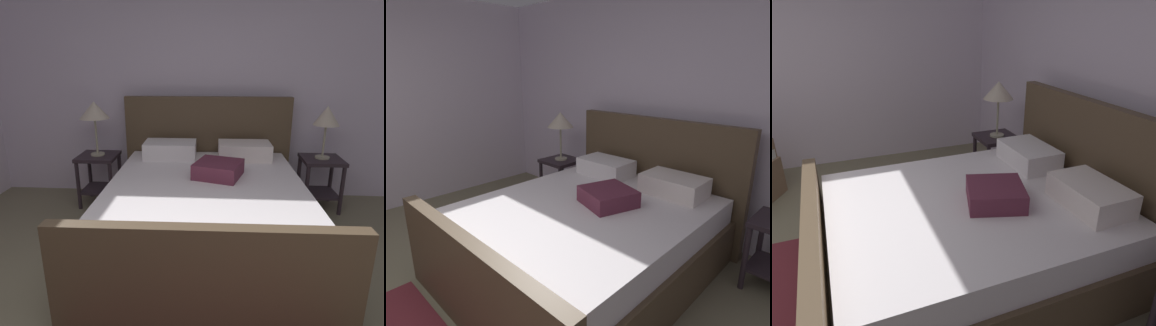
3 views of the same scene
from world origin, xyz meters
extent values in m
cube|color=silver|center=(0.00, 3.15, 1.32)|extent=(5.14, 0.12, 2.63)
cube|color=brown|center=(0.16, 1.81, 0.20)|extent=(1.84, 2.09, 0.40)
cube|color=brown|center=(0.15, 2.89, 0.63)|extent=(1.93, 0.13, 1.26)
cube|color=brown|center=(0.18, 0.72, 0.37)|extent=(1.93, 0.13, 0.75)
cube|color=white|center=(0.16, 1.81, 0.51)|extent=(1.76, 2.03, 0.22)
cube|color=white|center=(-0.25, 2.56, 0.71)|extent=(0.57, 0.37, 0.18)
cube|color=white|center=(0.56, 2.57, 0.71)|extent=(0.57, 0.37, 0.18)
cube|color=#62293D|center=(0.27, 1.96, 0.69)|extent=(0.50, 0.50, 0.14)
cube|color=#2F242B|center=(1.45, 2.71, 0.58)|extent=(0.44, 0.44, 0.04)
cube|color=#2F242B|center=(1.45, 2.71, 0.18)|extent=(0.40, 0.40, 0.02)
cylinder|color=#2F242B|center=(1.26, 2.52, 0.28)|extent=(0.04, 0.04, 0.56)
cylinder|color=#2F242B|center=(1.64, 2.52, 0.28)|extent=(0.04, 0.04, 0.56)
cylinder|color=#2F242B|center=(1.26, 2.90, 0.28)|extent=(0.04, 0.04, 0.56)
cylinder|color=#2F242B|center=(1.64, 2.90, 0.28)|extent=(0.04, 0.04, 0.56)
cylinder|color=#B7B293|center=(1.45, 2.71, 0.61)|extent=(0.16, 0.16, 0.02)
cylinder|color=#B7B293|center=(1.45, 2.71, 0.80)|extent=(0.02, 0.02, 0.36)
cone|color=beige|center=(1.45, 2.71, 1.08)|extent=(0.28, 0.28, 0.21)
cube|color=#2F242B|center=(-1.12, 2.67, 0.58)|extent=(0.44, 0.44, 0.04)
cube|color=#2F242B|center=(-1.12, 2.67, 0.18)|extent=(0.40, 0.40, 0.02)
cylinder|color=#2F242B|center=(-1.31, 2.48, 0.28)|extent=(0.04, 0.04, 0.56)
cylinder|color=#2F242B|center=(-0.93, 2.48, 0.28)|extent=(0.04, 0.04, 0.56)
cylinder|color=#2F242B|center=(-1.31, 2.86, 0.28)|extent=(0.04, 0.04, 0.56)
cylinder|color=#2F242B|center=(-0.93, 2.86, 0.28)|extent=(0.04, 0.04, 0.56)
cylinder|color=#B7B293|center=(-1.12, 2.67, 0.61)|extent=(0.16, 0.16, 0.02)
cylinder|color=#B7B293|center=(-1.12, 2.67, 0.82)|extent=(0.02, 0.02, 0.41)
cone|color=beige|center=(-1.12, 2.67, 1.12)|extent=(0.33, 0.33, 0.19)
camera|label=1|loc=(0.22, -1.03, 1.68)|focal=31.65mm
camera|label=2|loc=(1.90, -0.02, 1.75)|focal=29.99mm
camera|label=3|loc=(2.26, 0.94, 1.90)|focal=32.70mm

